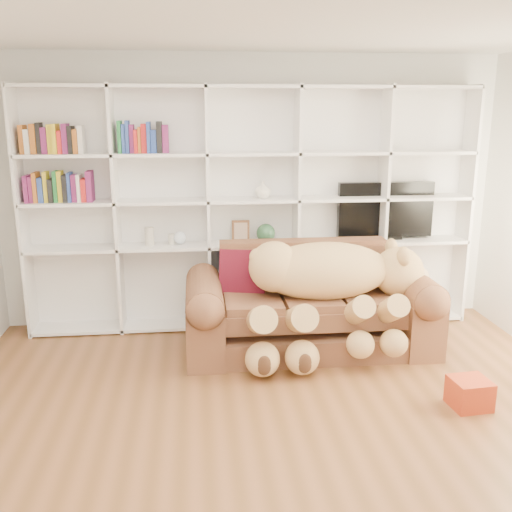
{
  "coord_description": "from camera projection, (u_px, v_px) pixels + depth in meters",
  "views": [
    {
      "loc": [
        -0.57,
        -3.24,
        2.17
      ],
      "look_at": [
        -0.04,
        1.63,
        0.9
      ],
      "focal_mm": 40.0,
      "sensor_mm": 36.0,
      "label": 1
    }
  ],
  "objects": [
    {
      "name": "tv",
      "position": [
        385.0,
        211.0,
        5.84
      ],
      "size": [
        0.99,
        0.18,
        0.58
      ],
      "color": "black",
      "rests_on": "bookshelf"
    },
    {
      "name": "teddy_bear",
      "position": [
        328.0,
        284.0,
        5.04
      ],
      "size": [
        1.75,
        0.94,
        1.02
      ],
      "rotation": [
        0.0,
        0.0,
        0.04
      ],
      "color": "tan",
      "rests_on": "sofa"
    },
    {
      "name": "figurine_tall",
      "position": [
        149.0,
        236.0,
        5.6
      ],
      "size": [
        0.09,
        0.09,
        0.18
      ],
      "primitive_type": "cylinder",
      "rotation": [
        0.0,
        0.0,
        0.03
      ],
      "color": "beige",
      "rests_on": "bookshelf"
    },
    {
      "name": "gift_box",
      "position": [
        470.0,
        393.0,
        4.26
      ],
      "size": [
        0.3,
        0.28,
        0.22
      ],
      "primitive_type": "cube",
      "rotation": [
        0.0,
        0.0,
        0.09
      ],
      "color": "#B43718",
      "rests_on": "floor"
    },
    {
      "name": "snow_globe",
      "position": [
        180.0,
        238.0,
        5.63
      ],
      "size": [
        0.13,
        0.13,
        0.13
      ],
      "primitive_type": "sphere",
      "color": "white",
      "rests_on": "bookshelf"
    },
    {
      "name": "ceiling",
      "position": [
        296.0,
        7.0,
        3.04
      ],
      "size": [
        5.0,
        5.0,
        0.0
      ],
      "primitive_type": "plane",
      "rotation": [
        3.14,
        0.0,
        0.0
      ],
      "color": "white",
      "rests_on": "wall_back"
    },
    {
      "name": "picture_frame",
      "position": [
        241.0,
        231.0,
        5.68
      ],
      "size": [
        0.18,
        0.03,
        0.22
      ],
      "primitive_type": "cube",
      "rotation": [
        0.0,
        0.0,
        -0.03
      ],
      "color": "#53321C",
      "rests_on": "bookshelf"
    },
    {
      "name": "figurine_short",
      "position": [
        171.0,
        239.0,
        5.63
      ],
      "size": [
        0.07,
        0.07,
        0.11
      ],
      "primitive_type": "cylinder",
      "rotation": [
        0.0,
        0.0,
        0.14
      ],
      "color": "beige",
      "rests_on": "bookshelf"
    },
    {
      "name": "shelf_vase",
      "position": [
        263.0,
        190.0,
        5.6
      ],
      "size": [
        0.17,
        0.17,
        0.17
      ],
      "primitive_type": "imported",
      "rotation": [
        0.0,
        0.0,
        -0.05
      ],
      "color": "white",
      "rests_on": "bookshelf"
    },
    {
      "name": "sofa",
      "position": [
        309.0,
        310.0,
        5.28
      ],
      "size": [
        2.26,
        0.97,
        0.95
      ],
      "color": "brown",
      "rests_on": "floor"
    },
    {
      "name": "throw_pillow",
      "position": [
        243.0,
        273.0,
        5.29
      ],
      "size": [
        0.47,
        0.33,
        0.45
      ],
      "primitive_type": "cube",
      "rotation": [
        -0.24,
        0.0,
        -0.22
      ],
      "color": "#5A0F26",
      "rests_on": "sofa"
    },
    {
      "name": "bookshelf",
      "position": [
        228.0,
        199.0,
        5.64
      ],
      "size": [
        4.43,
        0.35,
        2.4
      ],
      "color": "white",
      "rests_on": "floor"
    },
    {
      "name": "green_vase",
      "position": [
        266.0,
        233.0,
        5.71
      ],
      "size": [
        0.19,
        0.19,
        0.19
      ],
      "primitive_type": "sphere",
      "color": "#2D5938",
      "rests_on": "bookshelf"
    },
    {
      "name": "floor",
      "position": [
        289.0,
        451.0,
        3.72
      ],
      "size": [
        5.0,
        5.0,
        0.0
      ],
      "primitive_type": "plane",
      "color": "brown",
      "rests_on": "ground"
    },
    {
      "name": "wall_back",
      "position": [
        251.0,
        192.0,
        5.79
      ],
      "size": [
        5.0,
        0.02,
        2.7
      ],
      "primitive_type": "cube",
      "color": "silver",
      "rests_on": "floor"
    }
  ]
}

